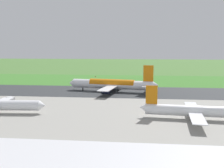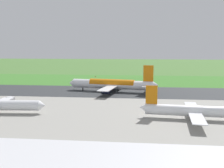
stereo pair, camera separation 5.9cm
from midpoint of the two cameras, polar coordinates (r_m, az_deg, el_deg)
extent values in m
plane|color=#477233|center=(158.61, -5.10, -1.54)|extent=(800.00, 800.00, 0.00)
cube|color=#2D3033|center=(158.61, -5.10, -1.52)|extent=(600.00, 39.89, 0.06)
cube|color=gray|center=(100.11, -11.91, -7.35)|extent=(440.00, 110.00, 0.05)
cube|color=#3C782B|center=(207.22, -2.46, 0.75)|extent=(600.00, 80.00, 0.04)
cylinder|color=white|center=(155.88, 0.01, -0.11)|extent=(48.20, 13.05, 5.20)
cone|color=white|center=(164.46, -8.58, 0.23)|extent=(3.77, 5.37, 4.94)
cone|color=white|center=(151.12, 9.26, -0.24)|extent=(4.18, 4.94, 4.42)
cube|color=orange|center=(150.82, 7.77, 2.26)|extent=(5.61, 1.42, 9.00)
cube|color=white|center=(146.18, 7.44, -0.40)|extent=(5.43, 9.54, 0.36)
cube|color=white|center=(156.97, 8.00, 0.16)|extent=(5.43, 9.54, 0.36)
cube|color=white|center=(145.21, -0.77, -0.87)|extent=(9.55, 22.69, 0.35)
cube|color=white|center=(166.22, 1.35, 0.26)|extent=(9.55, 22.69, 0.35)
cylinder|color=#23284C|center=(149.62, -1.31, -1.57)|extent=(4.90, 3.50, 2.80)
cylinder|color=#23284C|center=(163.85, 0.20, -0.73)|extent=(4.90, 3.50, 2.80)
cylinder|color=black|center=(162.01, -6.22, -0.74)|extent=(0.70, 0.70, 3.42)
cylinder|color=black|center=(151.67, 0.70, -1.29)|extent=(0.70, 0.70, 3.42)
cylinder|color=black|center=(159.32, 1.43, -0.84)|extent=(0.70, 0.70, 3.42)
cylinder|color=orange|center=(155.81, 0.01, 0.08)|extent=(26.90, 9.51, 5.23)
cylinder|color=white|center=(101.35, 17.57, -5.51)|extent=(36.85, 7.07, 3.97)
cone|color=white|center=(100.74, 6.61, -4.99)|extent=(2.95, 3.59, 3.37)
cube|color=orange|center=(99.58, 8.45, -2.27)|extent=(4.29, 0.74, 6.87)
cube|color=white|center=(109.47, 16.66, -4.64)|extent=(5.99, 17.12, 0.27)
cube|color=white|center=(93.24, 17.68, -6.88)|extent=(5.99, 17.12, 0.27)
cylinder|color=black|center=(101.97, 17.51, -6.93)|extent=(0.61, 0.61, 1.22)
cone|color=white|center=(108.71, -14.57, -4.46)|extent=(2.60, 3.99, 3.83)
cube|color=white|center=(123.72, -22.64, -3.47)|extent=(5.91, 17.36, 0.27)
cube|color=black|center=(137.82, -21.53, -3.06)|extent=(2.95, 2.95, 1.30)
cube|color=silver|center=(135.51, -20.83, -3.01)|extent=(4.43, 3.75, 2.20)
cylinder|color=black|center=(137.36, -21.85, -3.39)|extent=(0.94, 0.67, 0.90)
cylinder|color=black|center=(138.51, -21.18, -3.26)|extent=(0.94, 0.67, 0.90)
cylinder|color=black|center=(134.66, -21.00, -3.57)|extent=(0.94, 0.67, 0.90)
cylinder|color=black|center=(135.83, -20.32, -3.44)|extent=(0.94, 0.67, 0.90)
cylinder|color=slate|center=(211.83, -3.57, 1.21)|extent=(0.10, 0.10, 2.35)
cube|color=red|center=(211.68, -3.58, 1.61)|extent=(0.60, 0.04, 0.60)
cone|color=orange|center=(212.26, -4.71, 0.97)|extent=(0.40, 0.40, 0.55)
camera|label=1|loc=(0.03, -89.99, 0.00)|focal=42.90mm
camera|label=2|loc=(0.03, 90.01, 0.00)|focal=42.90mm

